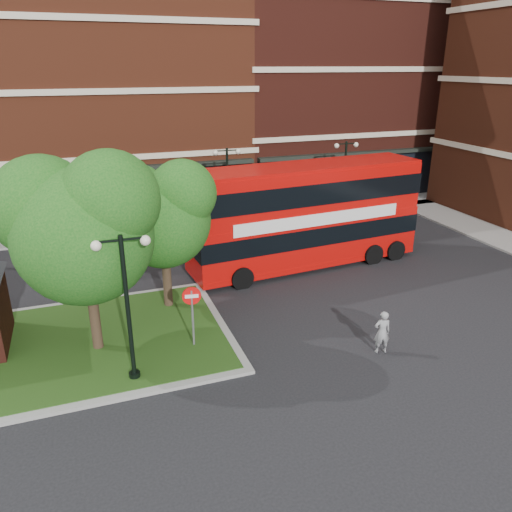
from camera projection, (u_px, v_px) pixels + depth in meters
name	position (u px, v px, depth m)	size (l,w,h in m)	color
ground	(292.00, 352.00, 17.81)	(120.00, 120.00, 0.00)	black
pavement_far	(190.00, 222.00, 32.28)	(44.00, 3.00, 0.12)	slate
terrace_far_left	(45.00, 105.00, 33.84)	(26.00, 12.00, 14.00)	maroon
terrace_far_right	(334.00, 85.00, 40.42)	(18.00, 12.00, 16.00)	#471911
traffic_island	(55.00, 349.00, 17.90)	(12.60, 7.60, 0.15)	gray
tree_island_west	(79.00, 223.00, 16.27)	(5.40, 4.71, 7.21)	#2D2116
tree_island_east	(160.00, 211.00, 19.60)	(4.46, 3.90, 6.29)	#2D2116
lamp_island	(127.00, 302.00, 15.24)	(1.72, 0.36, 5.00)	black
lamp_far_left	(228.00, 184.00, 30.15)	(1.72, 0.36, 5.00)	black
lamp_far_right	(344.00, 175.00, 32.68)	(1.72, 0.36, 5.00)	black
bus	(306.00, 209.00, 24.56)	(11.99, 3.66, 4.51)	#B50907
woman	(382.00, 332.00, 17.56)	(0.59, 0.39, 1.62)	gray
car_silver	(176.00, 215.00, 31.24)	(1.85, 4.60, 1.57)	#9DA1A4
car_white	(268.00, 213.00, 31.73)	(1.57, 4.51, 1.49)	silver
no_entry_sign	(192.00, 305.00, 17.49)	(0.67, 0.15, 2.42)	slate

